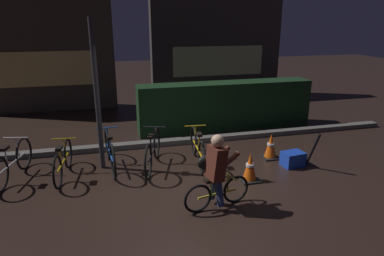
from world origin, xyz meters
name	(u,v)px	position (x,y,z in m)	size (l,w,h in m)	color
ground_plane	(190,185)	(0.00, 0.00, 0.00)	(40.00, 40.00, 0.00)	black
sidewalk_curb	(167,142)	(0.00, 2.20, 0.06)	(12.00, 0.24, 0.12)	#56544F
hedge_row	(225,106)	(1.80, 3.10, 0.65)	(4.80, 0.70, 1.29)	black
storefront_left	(43,39)	(-3.15, 6.50, 2.30)	(4.34, 0.54, 4.63)	#42382D
storefront_right	(217,42)	(2.89, 7.20, 2.08)	(5.05, 0.54, 4.18)	#383330
street_post	(97,97)	(-1.54, 1.20, 1.48)	(0.10, 0.10, 2.96)	#2D2D33
parked_bike_leftmost	(12,163)	(-3.17, 1.06, 0.34)	(0.50, 1.61, 0.76)	black
parked_bike_left_mid	(63,161)	(-2.26, 0.94, 0.32)	(0.46, 1.53, 0.71)	black
parked_bike_center_left	(110,152)	(-1.38, 1.13, 0.36)	(0.46, 1.72, 0.79)	black
parked_bike_center_right	(153,151)	(-0.53, 0.94, 0.36)	(0.59, 1.66, 0.80)	black
parked_bike_right_mid	(198,148)	(0.41, 0.94, 0.34)	(0.46, 1.64, 0.75)	black
traffic_cone_near	(250,168)	(1.14, -0.10, 0.26)	(0.36, 0.36, 0.55)	black
traffic_cone_far	(271,146)	(2.03, 0.81, 0.27)	(0.36, 0.36, 0.55)	black
blue_crate	(293,159)	(2.28, 0.30, 0.15)	(0.44, 0.32, 0.30)	#193DB7
cyclist	(216,171)	(0.21, -0.84, 0.63)	(1.17, 0.50, 1.25)	black
closed_umbrella	(312,151)	(2.55, 0.05, 0.40)	(0.05, 0.05, 0.85)	black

